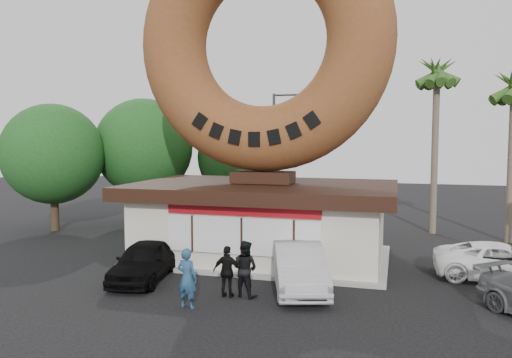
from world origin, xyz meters
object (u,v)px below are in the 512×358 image
Objects in this scene: street_lamp at (276,150)px; person_right at (228,272)px; giant_donut at (263,42)px; person_left at (187,278)px; car_black at (143,261)px; car_white at (503,262)px; donut_shop at (263,218)px; person_center at (245,269)px; car_silver at (299,267)px.

person_right is at bearing -82.17° from street_lamp.
giant_donut is 10.80m from person_left.
car_black is 13.26m from car_white.
person_left is at bearing -85.66° from street_lamp.
person_left is 11.64m from car_white.
person_left is 0.39× the size of car_white.
donut_shop is at bearing -79.50° from street_lamp.
car_white is at bearing -5.03° from donut_shop.
person_center reaches higher than car_black.
person_left is (-0.58, -6.85, -8.33)m from giant_donut.
giant_donut is 9.89m from person_center.
person_left is at bearing -49.76° from car_black.
giant_donut reaches higher than car_silver.
person_center is 0.39× the size of car_white.
person_center is at bearing -157.79° from car_silver.
giant_donut is 2.30× the size of car_silver.
car_black is at bearing -30.76° from person_left.
street_lamp is 17.26m from person_left.
car_white is at bearing 6.54° from car_black.
donut_shop reaches higher than person_left.
giant_donut is 9.68m from car_silver.
person_center is at bearing 118.08° from car_white.
person_center is 0.58m from person_right.
donut_shop is 6.55× the size of person_right.
street_lamp reaches higher than car_silver.
person_center is at bearing -81.34° from donut_shop.
street_lamp is 4.26× the size of person_left.
giant_donut is 6.39× the size of person_right.
person_right is (0.28, -5.52, -8.41)m from giant_donut.
car_silver is at bearing -126.36° from person_left.
car_white is at bearing -139.25° from person_left.
person_center reaches higher than car_white.
donut_shop is 5.68m from car_black.
street_lamp is 1.65× the size of car_white.
person_right is at bearing -87.12° from giant_donut.
person_left is at bearing -94.80° from giant_donut.
person_right is at bearing 117.95° from car_white.
street_lamp is (-1.86, 10.00, -4.78)m from giant_donut.
car_black is at bearing -95.98° from street_lamp.
donut_shop is at bearing 85.77° from car_white.
person_left reaches higher than car_white.
person_right is at bearing -160.87° from car_silver.
giant_donut is at bearing -85.12° from person_left.
car_silver is (5.74, 0.46, 0.07)m from car_black.
car_black is 0.86× the size of car_white.
car_silver is (2.95, 2.84, -0.16)m from person_left.
person_center reaches higher than car_silver.
car_silver is (4.23, -14.01, -3.70)m from street_lamp.
car_black is at bearing -127.04° from giant_donut.
person_right is 2.58m from car_silver.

